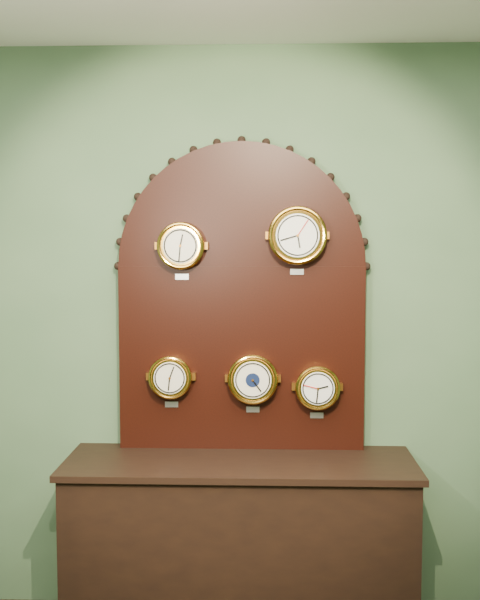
{
  "coord_description": "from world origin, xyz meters",
  "views": [
    {
      "loc": [
        0.12,
        -1.17,
        1.85
      ],
      "look_at": [
        0.0,
        2.25,
        1.58
      ],
      "focal_mm": 44.54,
      "sensor_mm": 36.0,
      "label": 1
    }
  ],
  "objects_px": {
    "tide_clock": "(317,387)",
    "roman_clock": "(181,246)",
    "hygrometer": "(171,377)",
    "display_board": "(241,287)",
    "shop_counter": "(240,549)",
    "arabic_clock": "(297,236)",
    "barometer": "(253,379)"
  },
  "relations": [
    {
      "from": "arabic_clock",
      "to": "barometer",
      "type": "bearing_deg",
      "value": 179.8
    },
    {
      "from": "shop_counter",
      "to": "barometer",
      "type": "relative_size",
      "value": 5.46
    },
    {
      "from": "display_board",
      "to": "hygrometer",
      "type": "distance_m",
      "value": 0.56
    },
    {
      "from": "display_board",
      "to": "hygrometer",
      "type": "height_order",
      "value": "display_board"
    },
    {
      "from": "arabic_clock",
      "to": "tide_clock",
      "type": "bearing_deg",
      "value": 0.85
    },
    {
      "from": "arabic_clock",
      "to": "barometer",
      "type": "distance_m",
      "value": 0.72
    },
    {
      "from": "shop_counter",
      "to": "arabic_clock",
      "type": "relative_size",
      "value": 4.88
    },
    {
      "from": "roman_clock",
      "to": "hygrometer",
      "type": "relative_size",
      "value": 1.06
    },
    {
      "from": "shop_counter",
      "to": "display_board",
      "type": "distance_m",
      "value": 1.25
    },
    {
      "from": "hygrometer",
      "to": "barometer",
      "type": "bearing_deg",
      "value": -0.13
    },
    {
      "from": "hygrometer",
      "to": "tide_clock",
      "type": "relative_size",
      "value": 0.98
    },
    {
      "from": "arabic_clock",
      "to": "barometer",
      "type": "height_order",
      "value": "arabic_clock"
    },
    {
      "from": "roman_clock",
      "to": "tide_clock",
      "type": "relative_size",
      "value": 1.04
    },
    {
      "from": "tide_clock",
      "to": "barometer",
      "type": "bearing_deg",
      "value": -179.86
    },
    {
      "from": "display_board",
      "to": "roman_clock",
      "type": "bearing_deg",
      "value": -166.96
    },
    {
      "from": "shop_counter",
      "to": "hygrometer",
      "type": "height_order",
      "value": "hygrometer"
    },
    {
      "from": "hygrometer",
      "to": "arabic_clock",
      "type": "bearing_deg",
      "value": -0.15
    },
    {
      "from": "display_board",
      "to": "roman_clock",
      "type": "distance_m",
      "value": 0.36
    },
    {
      "from": "roman_clock",
      "to": "barometer",
      "type": "bearing_deg",
      "value": -0.08
    },
    {
      "from": "shop_counter",
      "to": "barometer",
      "type": "distance_m",
      "value": 0.8
    },
    {
      "from": "display_board",
      "to": "hygrometer",
      "type": "relative_size",
      "value": 5.83
    },
    {
      "from": "shop_counter",
      "to": "roman_clock",
      "type": "height_order",
      "value": "roman_clock"
    },
    {
      "from": "roman_clock",
      "to": "hygrometer",
      "type": "xyz_separation_m",
      "value": [
        -0.06,
        0.0,
        -0.64
      ]
    },
    {
      "from": "hygrometer",
      "to": "tide_clock",
      "type": "bearing_deg",
      "value": -0.01
    },
    {
      "from": "display_board",
      "to": "shop_counter",
      "type": "bearing_deg",
      "value": -90.0
    },
    {
      "from": "roman_clock",
      "to": "barometer",
      "type": "relative_size",
      "value": 0.95
    },
    {
      "from": "hygrometer",
      "to": "roman_clock",
      "type": "bearing_deg",
      "value": -0.42
    },
    {
      "from": "tide_clock",
      "to": "roman_clock",
      "type": "bearing_deg",
      "value": -179.98
    },
    {
      "from": "arabic_clock",
      "to": "tide_clock",
      "type": "xyz_separation_m",
      "value": [
        0.1,
        0.0,
        -0.73
      ]
    },
    {
      "from": "hygrometer",
      "to": "barometer",
      "type": "relative_size",
      "value": 0.9
    },
    {
      "from": "roman_clock",
      "to": "barometer",
      "type": "height_order",
      "value": "roman_clock"
    },
    {
      "from": "shop_counter",
      "to": "tide_clock",
      "type": "relative_size",
      "value": 5.99
    }
  ]
}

